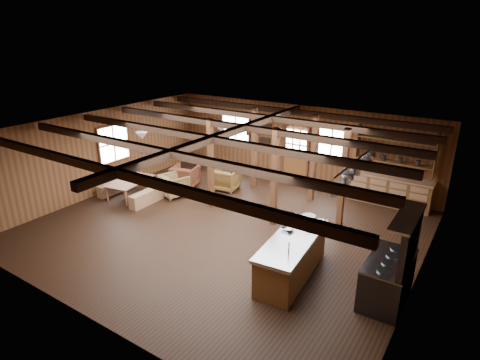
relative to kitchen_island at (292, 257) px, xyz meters
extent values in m
cube|color=black|center=(-2.60, 1.07, -0.49)|extent=(10.00, 9.00, 0.02)
cube|color=black|center=(-2.60, 1.07, 2.33)|extent=(10.00, 9.00, 0.02)
cube|color=#5D311A|center=(-7.61, 1.07, 0.92)|extent=(0.02, 9.00, 2.80)
cube|color=#5D311A|center=(2.41, 1.07, 0.92)|extent=(0.02, 9.00, 2.80)
cube|color=#5D311A|center=(-2.60, 5.58, 0.92)|extent=(10.00, 0.02, 2.80)
cube|color=#5D311A|center=(-2.60, -3.44, 0.92)|extent=(10.00, 0.02, 2.80)
cube|color=black|center=(-2.60, -2.43, 2.20)|extent=(9.80, 0.12, 0.18)
cube|color=black|center=(-2.60, -0.93, 2.20)|extent=(9.80, 0.12, 0.18)
cube|color=black|center=(-2.60, 0.57, 2.20)|extent=(9.80, 0.12, 0.18)
cube|color=black|center=(-2.60, 2.07, 2.20)|extent=(9.80, 0.12, 0.18)
cube|color=black|center=(-2.60, 3.57, 2.20)|extent=(9.80, 0.12, 0.18)
cube|color=black|center=(-2.60, 4.87, 2.20)|extent=(9.80, 0.12, 0.18)
cube|color=black|center=(-2.60, 1.07, 2.20)|extent=(0.18, 8.82, 0.18)
cube|color=#492A15|center=(-3.80, 2.07, 0.92)|extent=(0.15, 0.15, 2.80)
cube|color=#492A15|center=(-3.60, 4.27, 0.92)|extent=(0.15, 0.15, 2.80)
cube|color=#492A15|center=(-1.60, 2.07, 0.92)|extent=(0.15, 0.15, 2.80)
cube|color=#492A15|center=(-1.40, 4.27, 0.92)|extent=(0.15, 0.15, 2.80)
cube|color=#492A15|center=(0.00, 3.07, 0.92)|extent=(0.15, 0.15, 2.80)
cube|color=brown|center=(-2.60, 5.52, 0.07)|extent=(0.90, 0.06, 1.10)
cube|color=#492A15|center=(-3.08, 5.52, 0.57)|extent=(0.06, 0.08, 2.10)
cube|color=#492A15|center=(-2.12, 5.52, 0.57)|extent=(0.06, 0.08, 2.10)
cube|color=#492A15|center=(-2.60, 5.52, 1.64)|extent=(1.02, 0.08, 0.06)
cube|color=white|center=(-2.60, 5.52, 1.07)|extent=(0.84, 0.02, 0.90)
cube|color=white|center=(-5.20, 5.53, 1.12)|extent=(1.20, 0.02, 1.20)
cube|color=#492A15|center=(-5.20, 5.53, 1.12)|extent=(1.32, 0.06, 1.32)
cube|color=white|center=(-1.30, 5.53, 1.12)|extent=(0.90, 0.02, 1.20)
cube|color=#492A15|center=(-1.30, 5.53, 1.12)|extent=(1.02, 0.06, 1.32)
cube|color=white|center=(-7.56, 1.57, 1.12)|extent=(0.02, 1.20, 1.20)
cube|color=#492A15|center=(-7.56, 1.57, 1.12)|extent=(0.14, 1.24, 1.32)
cube|color=beige|center=(-3.90, 5.53, 1.32)|extent=(0.50, 0.03, 0.40)
cube|color=black|center=(-3.90, 5.52, 1.32)|extent=(0.55, 0.02, 0.45)
cube|color=beige|center=(-4.50, 5.53, 1.22)|extent=(0.35, 0.03, 0.45)
cube|color=black|center=(-4.50, 5.52, 1.22)|extent=(0.40, 0.02, 0.50)
cube|color=beige|center=(-3.90, 5.53, 0.82)|extent=(0.40, 0.03, 0.30)
cube|color=black|center=(-3.90, 5.52, 0.82)|extent=(0.45, 0.02, 0.35)
cube|color=brown|center=(0.80, 5.27, -0.03)|extent=(2.50, 0.55, 0.90)
cube|color=#906641|center=(0.80, 5.25, 0.45)|extent=(2.55, 0.60, 0.06)
cube|color=brown|center=(0.80, 5.32, 0.92)|extent=(2.30, 0.35, 0.04)
cube|color=brown|center=(0.80, 5.32, 1.27)|extent=(2.30, 0.35, 0.04)
cube|color=brown|center=(0.80, 5.32, 1.62)|extent=(2.30, 0.35, 0.04)
cube|color=brown|center=(-0.35, 5.32, 1.27)|extent=(0.04, 0.35, 1.40)
cube|color=brown|center=(1.95, 5.32, 1.27)|extent=(0.04, 0.35, 1.40)
cylinder|color=#2F3032|center=(-5.60, 1.07, 2.10)|extent=(0.02, 0.02, 0.45)
cone|color=white|center=(-5.60, 1.07, 1.77)|extent=(0.36, 0.36, 0.22)
cylinder|color=#2F3032|center=(-4.10, 3.07, 2.10)|extent=(0.02, 0.02, 0.45)
cone|color=white|center=(-4.10, 3.07, 1.77)|extent=(0.36, 0.36, 0.22)
cylinder|color=#2F3032|center=(0.85, 1.37, 2.07)|extent=(0.04, 3.00, 0.04)
cylinder|color=#2F3032|center=(0.79, 0.02, 1.94)|extent=(0.01, 0.01, 0.26)
cylinder|color=silver|center=(0.79, 0.02, 1.74)|extent=(0.23, 0.23, 0.14)
cylinder|color=#2F3032|center=(0.84, 0.32, 1.95)|extent=(0.01, 0.01, 0.25)
cylinder|color=#2F3032|center=(0.84, 0.32, 1.76)|extent=(0.25, 0.25, 0.14)
cylinder|color=#2F3032|center=(0.85, 0.62, 1.98)|extent=(0.01, 0.01, 0.18)
cylinder|color=silver|center=(0.85, 0.62, 1.82)|extent=(0.21, 0.21, 0.14)
cylinder|color=#2F3032|center=(0.79, 0.92, 1.97)|extent=(0.01, 0.01, 0.20)
cylinder|color=#2F3032|center=(0.79, 0.92, 1.81)|extent=(0.25, 0.25, 0.14)
cylinder|color=#2F3032|center=(0.87, 1.22, 1.99)|extent=(0.01, 0.01, 0.17)
cylinder|color=silver|center=(0.87, 1.22, 1.83)|extent=(0.20, 0.20, 0.14)
cylinder|color=#2F3032|center=(0.79, 1.52, 1.93)|extent=(0.01, 0.01, 0.28)
cylinder|color=#2F3032|center=(0.79, 1.52, 1.72)|extent=(0.20, 0.20, 0.14)
cylinder|color=#2F3032|center=(0.92, 1.82, 1.96)|extent=(0.01, 0.01, 0.22)
cylinder|color=silver|center=(0.92, 1.82, 1.78)|extent=(0.24, 0.24, 0.14)
cylinder|color=#2F3032|center=(0.82, 2.12, 1.97)|extent=(0.01, 0.01, 0.20)
cylinder|color=#2F3032|center=(0.82, 2.12, 1.81)|extent=(0.25, 0.25, 0.14)
cylinder|color=#2F3032|center=(0.77, 2.42, 1.97)|extent=(0.01, 0.01, 0.20)
cylinder|color=silver|center=(0.77, 2.42, 1.80)|extent=(0.27, 0.27, 0.14)
cylinder|color=#2F3032|center=(0.76, 2.72, 1.98)|extent=(0.01, 0.01, 0.18)
cylinder|color=#2F3032|center=(0.76, 2.72, 1.82)|extent=(0.22, 0.22, 0.14)
cube|color=brown|center=(0.00, 0.00, -0.05)|extent=(1.01, 2.46, 0.86)
cube|color=silver|center=(0.00, 0.00, 0.42)|extent=(1.10, 2.57, 0.08)
cylinder|color=#2F3032|center=(0.00, -0.60, 0.42)|extent=(0.44, 0.44, 0.06)
cylinder|color=silver|center=(0.20, -0.60, 0.57)|extent=(0.03, 0.03, 0.30)
cube|color=#906641|center=(-0.61, 1.13, -0.28)|extent=(0.51, 0.42, 0.40)
cube|color=#2F3032|center=(2.00, 0.28, -0.03)|extent=(0.79, 1.49, 0.89)
cube|color=silver|center=(2.00, 0.28, 0.43)|extent=(0.81, 1.51, 0.04)
cube|color=#2F3032|center=(2.32, 0.28, 0.96)|extent=(0.12, 1.49, 0.99)
cube|color=silver|center=(2.20, 0.28, 1.46)|extent=(0.40, 1.59, 0.05)
imported|color=#8F5C41|center=(-6.50, 1.25, -0.20)|extent=(1.15, 1.73, 0.56)
cube|color=#906641|center=(-7.25, 1.25, -0.28)|extent=(0.27, 1.46, 0.40)
cube|color=#906641|center=(-5.64, 1.25, -0.26)|extent=(0.30, 1.59, 0.44)
imported|color=brown|center=(-5.59, 2.91, -0.09)|extent=(1.04, 1.06, 0.78)
imported|color=brown|center=(-4.23, 3.50, -0.10)|extent=(0.91, 0.93, 0.75)
imported|color=olive|center=(-5.35, 2.07, -0.10)|extent=(1.03, 1.04, 0.75)
cylinder|color=silver|center=(-0.02, 0.88, 0.56)|extent=(0.33, 0.33, 0.20)
imported|color=silver|center=(-0.28, 0.30, 0.50)|extent=(0.33, 0.33, 0.07)
camera|label=1|loc=(3.29, -7.11, 4.72)|focal=30.00mm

